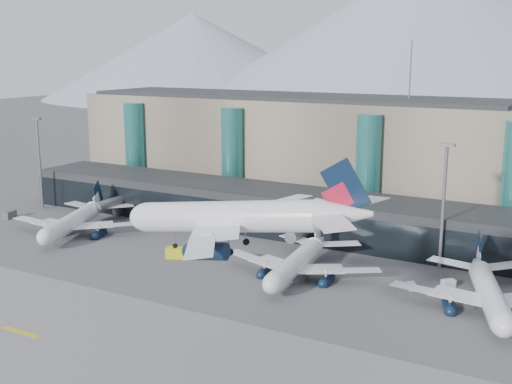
{
  "coord_description": "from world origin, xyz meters",
  "views": [
    {
      "loc": [
        58.07,
        -78.63,
        43.08
      ],
      "look_at": [
        -3.88,
        32.0,
        15.35
      ],
      "focal_mm": 45.0,
      "sensor_mm": 36.0,
      "label": 1
    }
  ],
  "objects_px": {
    "hero_jet": "(252,209)",
    "veh_d": "(448,283)",
    "veh_g": "(412,286)",
    "lightmast_left": "(39,158)",
    "lightmast_mid": "(444,199)",
    "jet_parked_mid": "(301,253)",
    "veh_a": "(56,233)",
    "jet_parked_left": "(78,214)",
    "veh_f": "(10,215)",
    "veh_c": "(295,276)",
    "jet_parked_right": "(487,282)",
    "veh_h": "(176,253)"
  },
  "relations": [
    {
      "from": "hero_jet",
      "to": "veh_d",
      "type": "bearing_deg",
      "value": 65.09
    },
    {
      "from": "hero_jet",
      "to": "veh_g",
      "type": "relative_size",
      "value": 16.45
    },
    {
      "from": "lightmast_left",
      "to": "lightmast_mid",
      "type": "height_order",
      "value": "same"
    },
    {
      "from": "jet_parked_mid",
      "to": "veh_a",
      "type": "distance_m",
      "value": 62.36
    },
    {
      "from": "jet_parked_left",
      "to": "veh_a",
      "type": "relative_size",
      "value": 12.42
    },
    {
      "from": "hero_jet",
      "to": "veh_f",
      "type": "height_order",
      "value": "hero_jet"
    },
    {
      "from": "lightmast_mid",
      "to": "veh_a",
      "type": "distance_m",
      "value": 89.12
    },
    {
      "from": "veh_c",
      "to": "veh_d",
      "type": "height_order",
      "value": "veh_c"
    },
    {
      "from": "jet_parked_right",
      "to": "veh_a",
      "type": "distance_m",
      "value": 97.43
    },
    {
      "from": "jet_parked_right",
      "to": "veh_d",
      "type": "height_order",
      "value": "jet_parked_right"
    },
    {
      "from": "lightmast_left",
      "to": "veh_h",
      "type": "height_order",
      "value": "lightmast_left"
    },
    {
      "from": "jet_parked_left",
      "to": "jet_parked_right",
      "type": "xyz_separation_m",
      "value": [
        95.8,
        -0.03,
        -0.15
      ]
    },
    {
      "from": "lightmast_left",
      "to": "veh_g",
      "type": "bearing_deg",
      "value": -6.14
    },
    {
      "from": "veh_a",
      "to": "veh_g",
      "type": "xyz_separation_m",
      "value": [
        83.83,
        6.89,
        -0.16
      ]
    },
    {
      "from": "veh_c",
      "to": "veh_d",
      "type": "xyz_separation_m",
      "value": [
        26.53,
        10.92,
        -0.27
      ]
    },
    {
      "from": "jet_parked_mid",
      "to": "veh_g",
      "type": "distance_m",
      "value": 22.12
    },
    {
      "from": "jet_parked_mid",
      "to": "hero_jet",
      "type": "bearing_deg",
      "value": -170.59
    },
    {
      "from": "lightmast_left",
      "to": "hero_jet",
      "type": "bearing_deg",
      "value": -28.31
    },
    {
      "from": "veh_f",
      "to": "veh_g",
      "type": "height_order",
      "value": "veh_f"
    },
    {
      "from": "lightmast_left",
      "to": "jet_parked_mid",
      "type": "xyz_separation_m",
      "value": [
        86.67,
        -13.59,
        -10.29
      ]
    },
    {
      "from": "lightmast_mid",
      "to": "veh_c",
      "type": "height_order",
      "value": "lightmast_mid"
    },
    {
      "from": "lightmast_left",
      "to": "jet_parked_mid",
      "type": "height_order",
      "value": "lightmast_left"
    },
    {
      "from": "lightmast_left",
      "to": "lightmast_mid",
      "type": "bearing_deg",
      "value": 1.56
    },
    {
      "from": "veh_c",
      "to": "veh_g",
      "type": "relative_size",
      "value": 1.59
    },
    {
      "from": "veh_f",
      "to": "jet_parked_left",
      "type": "bearing_deg",
      "value": -100.47
    },
    {
      "from": "lightmast_left",
      "to": "veh_f",
      "type": "xyz_separation_m",
      "value": [
        0.76,
        -12.1,
        -13.41
      ]
    },
    {
      "from": "veh_d",
      "to": "veh_h",
      "type": "height_order",
      "value": "veh_h"
    },
    {
      "from": "lightmast_left",
      "to": "veh_c",
      "type": "xyz_separation_m",
      "value": [
        87.51,
        -17.88,
        -13.43
      ]
    },
    {
      "from": "lightmast_mid",
      "to": "veh_a",
      "type": "height_order",
      "value": "lightmast_mid"
    },
    {
      "from": "lightmast_mid",
      "to": "hero_jet",
      "type": "relative_size",
      "value": 0.69
    },
    {
      "from": "veh_a",
      "to": "lightmast_left",
      "type": "bearing_deg",
      "value": 138.83
    },
    {
      "from": "lightmast_left",
      "to": "veh_h",
      "type": "distance_m",
      "value": 63.17
    },
    {
      "from": "veh_a",
      "to": "veh_d",
      "type": "relative_size",
      "value": 1.15
    },
    {
      "from": "veh_g",
      "to": "jet_parked_mid",
      "type": "bearing_deg",
      "value": -117.59
    },
    {
      "from": "jet_parked_left",
      "to": "jet_parked_mid",
      "type": "relative_size",
      "value": 1.07
    },
    {
      "from": "lightmast_left",
      "to": "veh_g",
      "type": "height_order",
      "value": "lightmast_left"
    },
    {
      "from": "veh_g",
      "to": "lightmast_mid",
      "type": "bearing_deg",
      "value": 141.25
    },
    {
      "from": "jet_parked_mid",
      "to": "veh_d",
      "type": "height_order",
      "value": "jet_parked_mid"
    },
    {
      "from": "veh_a",
      "to": "veh_h",
      "type": "relative_size",
      "value": 0.7
    },
    {
      "from": "veh_c",
      "to": "veh_h",
      "type": "height_order",
      "value": "veh_h"
    },
    {
      "from": "jet_parked_left",
      "to": "veh_d",
      "type": "xyz_separation_m",
      "value": [
        88.05,
        5.66,
        -3.66
      ]
    },
    {
      "from": "hero_jet",
      "to": "veh_c",
      "type": "distance_m",
      "value": 42.37
    },
    {
      "from": "jet_parked_left",
      "to": "jet_parked_right",
      "type": "distance_m",
      "value": 95.8
    },
    {
      "from": "jet_parked_left",
      "to": "veh_c",
      "type": "xyz_separation_m",
      "value": [
        61.52,
        -5.26,
        -3.39
      ]
    },
    {
      "from": "veh_d",
      "to": "jet_parked_right",
      "type": "bearing_deg",
      "value": -81.87
    },
    {
      "from": "veh_a",
      "to": "veh_f",
      "type": "height_order",
      "value": "veh_f"
    },
    {
      "from": "lightmast_left",
      "to": "jet_parked_right",
      "type": "height_order",
      "value": "lightmast_left"
    },
    {
      "from": "veh_a",
      "to": "veh_f",
      "type": "distance_m",
      "value": 24.7
    },
    {
      "from": "lightmast_left",
      "to": "jet_parked_mid",
      "type": "distance_m",
      "value": 88.33
    },
    {
      "from": "veh_d",
      "to": "veh_h",
      "type": "distance_m",
      "value": 55.97
    }
  ]
}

